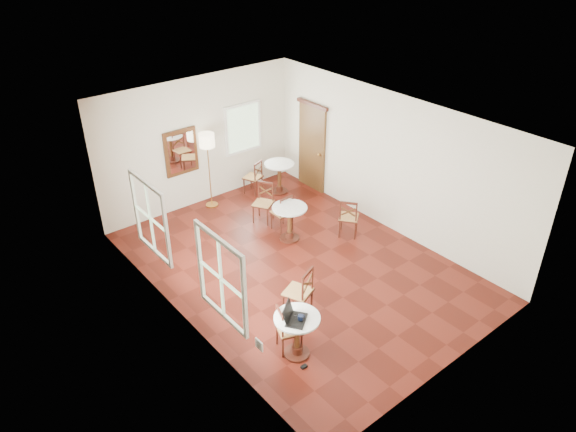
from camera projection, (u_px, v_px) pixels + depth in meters
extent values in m
plane|color=#58180F|center=(298.00, 266.00, 10.61)|extent=(7.00, 7.00, 0.00)
cube|color=silver|center=(199.00, 142.00, 12.19)|extent=(5.00, 0.02, 3.00)
cube|color=silver|center=(459.00, 291.00, 7.51)|extent=(5.00, 0.02, 3.00)
cube|color=silver|center=(178.00, 247.00, 8.48)|extent=(0.02, 7.00, 3.00)
cube|color=silver|center=(390.00, 163.00, 11.21)|extent=(0.02, 7.00, 3.00)
cube|color=white|center=(299.00, 121.00, 9.09)|extent=(5.00, 7.00, 0.02)
cube|color=brown|center=(312.00, 148.00, 13.02)|extent=(0.06, 0.90, 2.10)
cube|color=#451B11|center=(312.00, 104.00, 12.46)|extent=(0.08, 1.02, 0.08)
sphere|color=#BF8C3F|center=(319.00, 155.00, 12.80)|extent=(0.07, 0.07, 0.07)
cube|color=#512C15|center=(181.00, 152.00, 11.94)|extent=(0.80, 0.05, 1.05)
cube|color=white|center=(182.00, 153.00, 11.92)|extent=(0.64, 0.02, 0.88)
cube|color=white|center=(259.00, 345.00, 7.37)|extent=(0.02, 0.16, 0.16)
torus|color=red|center=(260.00, 344.00, 7.38)|extent=(0.02, 0.12, 0.12)
cube|color=white|center=(220.00, 279.00, 7.67)|extent=(0.06, 1.22, 1.42)
cube|color=white|center=(150.00, 218.00, 9.14)|extent=(0.06, 1.22, 1.42)
cube|color=white|center=(243.00, 128.00, 12.80)|extent=(1.02, 0.06, 1.22)
cylinder|color=#451B11|center=(297.00, 353.00, 8.52)|extent=(0.41, 0.41, 0.04)
cylinder|color=#451B11|center=(297.00, 349.00, 8.48)|extent=(0.16, 0.16, 0.12)
cylinder|color=#512C15|center=(297.00, 335.00, 8.32)|extent=(0.09, 0.09, 0.62)
cylinder|color=#451B11|center=(297.00, 320.00, 8.18)|extent=(0.14, 0.14, 0.06)
cylinder|color=white|center=(297.00, 318.00, 8.15)|extent=(0.72, 0.72, 0.03)
cylinder|color=#451B11|center=(290.00, 238.00, 11.44)|extent=(0.42, 0.42, 0.04)
cylinder|color=#451B11|center=(290.00, 235.00, 11.39)|extent=(0.17, 0.17, 0.13)
cylinder|color=#512C15|center=(290.00, 222.00, 11.24)|extent=(0.09, 0.09, 0.63)
cylinder|color=#451B11|center=(290.00, 210.00, 11.09)|extent=(0.15, 0.15, 0.06)
cylinder|color=white|center=(290.00, 208.00, 11.06)|extent=(0.74, 0.74, 0.03)
cylinder|color=#451B11|center=(280.00, 191.00, 13.30)|extent=(0.42, 0.42, 0.04)
cylinder|color=#451B11|center=(280.00, 188.00, 13.25)|extent=(0.17, 0.17, 0.13)
cylinder|color=#512C15|center=(279.00, 177.00, 13.09)|extent=(0.09, 0.09, 0.63)
cylinder|color=#451B11|center=(279.00, 166.00, 12.95)|extent=(0.15, 0.15, 0.06)
cylinder|color=white|center=(279.00, 164.00, 12.92)|extent=(0.73, 0.73, 0.03)
cylinder|color=#451B11|center=(293.00, 294.00, 9.47)|extent=(0.04, 0.04, 0.45)
cylinder|color=#451B11|center=(312.00, 300.00, 9.33)|extent=(0.04, 0.04, 0.45)
cylinder|color=#451B11|center=(283.00, 306.00, 9.20)|extent=(0.04, 0.04, 0.45)
cylinder|color=#451B11|center=(302.00, 312.00, 9.05)|extent=(0.04, 0.04, 0.45)
cube|color=#451B11|center=(298.00, 293.00, 9.15)|extent=(0.58, 0.58, 0.03)
cube|color=#AE7C46|center=(298.00, 292.00, 9.14)|extent=(0.55, 0.55, 0.04)
cylinder|color=#451B11|center=(312.00, 278.00, 9.08)|extent=(0.04, 0.04, 0.50)
cylinder|color=#451B11|center=(303.00, 290.00, 8.81)|extent=(0.04, 0.04, 0.50)
cube|color=#451B11|center=(308.00, 273.00, 8.83)|extent=(0.37, 0.18, 0.05)
cube|color=#512C15|center=(307.00, 284.00, 8.94)|extent=(0.31, 0.15, 0.22)
cube|color=#512C15|center=(307.00, 284.00, 8.94)|extent=(0.31, 0.15, 0.22)
cylinder|color=#451B11|center=(302.00, 343.00, 8.46)|extent=(0.03, 0.03, 0.39)
cylinder|color=#451B11|center=(283.00, 348.00, 8.37)|extent=(0.03, 0.03, 0.39)
cylinder|color=#451B11|center=(295.00, 331.00, 8.71)|extent=(0.03, 0.03, 0.39)
cylinder|color=#451B11|center=(277.00, 335.00, 8.63)|extent=(0.03, 0.03, 0.39)
cube|color=#451B11|center=(289.00, 330.00, 8.44)|extent=(0.49, 0.49, 0.03)
cube|color=#AE7C46|center=(289.00, 329.00, 8.44)|extent=(0.47, 0.47, 0.03)
cylinder|color=#451B11|center=(283.00, 328.00, 8.17)|extent=(0.03, 0.03, 0.43)
cylinder|color=#451B11|center=(277.00, 315.00, 8.42)|extent=(0.03, 0.03, 0.43)
cube|color=#451B11|center=(280.00, 311.00, 8.19)|extent=(0.15, 0.32, 0.04)
cube|color=#512C15|center=(280.00, 321.00, 8.29)|extent=(0.12, 0.27, 0.19)
cube|color=#512C15|center=(280.00, 321.00, 8.29)|extent=(0.12, 0.27, 0.19)
cylinder|color=#451B11|center=(283.00, 216.00, 11.88)|extent=(0.03, 0.03, 0.41)
cylinder|color=#451B11|center=(292.00, 222.00, 11.66)|extent=(0.03, 0.03, 0.41)
cylinder|color=#451B11|center=(271.00, 221.00, 11.70)|extent=(0.03, 0.03, 0.41)
cylinder|color=#451B11|center=(281.00, 227.00, 11.49)|extent=(0.03, 0.03, 0.41)
cube|color=#451B11|center=(282.00, 213.00, 11.58)|extent=(0.40, 0.40, 0.03)
cube|color=#AE7C46|center=(282.00, 212.00, 11.57)|extent=(0.38, 0.38, 0.04)
cylinder|color=#451B11|center=(292.00, 205.00, 11.44)|extent=(0.03, 0.03, 0.45)
cylinder|color=#451B11|center=(280.00, 209.00, 11.27)|extent=(0.03, 0.03, 0.45)
cube|color=#451B11|center=(287.00, 198.00, 11.25)|extent=(0.34, 0.03, 0.05)
cube|color=#512C15|center=(287.00, 207.00, 11.35)|extent=(0.29, 0.02, 0.20)
cube|color=#512C15|center=(287.00, 207.00, 11.35)|extent=(0.29, 0.02, 0.20)
cylinder|color=#451B11|center=(357.00, 223.00, 11.61)|extent=(0.03, 0.03, 0.42)
cylinder|color=#451B11|center=(355.00, 231.00, 11.33)|extent=(0.03, 0.03, 0.42)
cylinder|color=#451B11|center=(341.00, 221.00, 11.67)|extent=(0.03, 0.03, 0.42)
cylinder|color=#451B11|center=(339.00, 229.00, 11.39)|extent=(0.03, 0.03, 0.42)
cube|color=#451B11|center=(349.00, 218.00, 11.39)|extent=(0.57, 0.57, 0.03)
cube|color=#AE7C46|center=(349.00, 217.00, 11.39)|extent=(0.54, 0.54, 0.04)
cylinder|color=#451B11|center=(356.00, 213.00, 11.11)|extent=(0.03, 0.03, 0.46)
cylinder|color=#451B11|center=(340.00, 211.00, 11.17)|extent=(0.03, 0.03, 0.46)
cube|color=#451B11|center=(349.00, 203.00, 11.03)|extent=(0.24, 0.30, 0.05)
cube|color=#512C15|center=(348.00, 212.00, 11.13)|extent=(0.20, 0.25, 0.20)
cube|color=#512C15|center=(348.00, 212.00, 11.13)|extent=(0.20, 0.25, 0.20)
cylinder|color=#451B11|center=(251.00, 181.00, 13.37)|extent=(0.03, 0.03, 0.40)
cylinder|color=#451B11|center=(262.00, 184.00, 13.24)|extent=(0.03, 0.03, 0.40)
cylinder|color=#451B11|center=(244.00, 186.00, 13.13)|extent=(0.03, 0.03, 0.40)
cylinder|color=#451B11|center=(255.00, 189.00, 12.99)|extent=(0.03, 0.03, 0.40)
cube|color=#451B11|center=(253.00, 177.00, 13.08)|extent=(0.51, 0.51, 0.03)
cube|color=#AE7C46|center=(253.00, 177.00, 13.07)|extent=(0.49, 0.49, 0.04)
cylinder|color=#451B11|center=(262.00, 168.00, 13.02)|extent=(0.03, 0.03, 0.45)
cylinder|color=#451B11|center=(255.00, 173.00, 12.78)|extent=(0.03, 0.03, 0.45)
cube|color=#451B11|center=(258.00, 163.00, 12.80)|extent=(0.33, 0.16, 0.04)
cube|color=#512C15|center=(258.00, 170.00, 12.90)|extent=(0.28, 0.13, 0.20)
cube|color=#512C15|center=(258.00, 170.00, 12.90)|extent=(0.28, 0.13, 0.20)
cylinder|color=#451B11|center=(253.00, 215.00, 11.91)|extent=(0.03, 0.03, 0.42)
cylinder|color=#451B11|center=(259.00, 208.00, 12.19)|extent=(0.03, 0.03, 0.42)
cylinder|color=#451B11|center=(267.00, 217.00, 11.81)|extent=(0.03, 0.03, 0.42)
cylinder|color=#451B11|center=(273.00, 210.00, 12.09)|extent=(0.03, 0.03, 0.42)
cube|color=#451B11|center=(263.00, 204.00, 11.89)|extent=(0.57, 0.57, 0.03)
cube|color=#AE7C46|center=(263.00, 203.00, 11.89)|extent=(0.54, 0.54, 0.04)
cylinder|color=#451B11|center=(259.00, 190.00, 11.96)|extent=(0.03, 0.03, 0.47)
cylinder|color=#451B11|center=(273.00, 193.00, 11.86)|extent=(0.03, 0.03, 0.47)
cube|color=#451B11|center=(265.00, 183.00, 11.80)|extent=(0.21, 0.32, 0.05)
cube|color=#512C15|center=(266.00, 191.00, 11.91)|extent=(0.18, 0.27, 0.21)
cube|color=#512C15|center=(266.00, 191.00, 11.91)|extent=(0.18, 0.27, 0.21)
cylinder|color=#BF8C3F|center=(212.00, 205.00, 12.70)|extent=(0.29, 0.29, 0.03)
cylinder|color=#BF8C3F|center=(209.00, 174.00, 12.29)|extent=(0.02, 0.02, 1.65)
cylinder|color=beige|center=(207.00, 140.00, 11.88)|extent=(0.35, 0.35, 0.31)
cube|color=black|center=(296.00, 320.00, 8.08)|extent=(0.46, 0.44, 0.02)
cube|color=black|center=(296.00, 319.00, 8.07)|extent=(0.34, 0.31, 0.00)
cube|color=black|center=(288.00, 312.00, 8.04)|extent=(0.35, 0.28, 0.25)
cube|color=silver|center=(288.00, 312.00, 8.04)|extent=(0.30, 0.24, 0.21)
ellipsoid|color=black|center=(299.00, 315.00, 8.16)|extent=(0.10, 0.07, 0.04)
cylinder|color=#0F1833|center=(300.00, 318.00, 8.05)|extent=(0.08, 0.08, 0.10)
torus|color=#0F1833|center=(303.00, 317.00, 8.08)|extent=(0.07, 0.01, 0.07)
cylinder|color=white|center=(296.00, 317.00, 8.08)|extent=(0.05, 0.05, 0.09)
cube|color=black|center=(304.00, 367.00, 8.27)|extent=(0.10, 0.06, 0.04)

